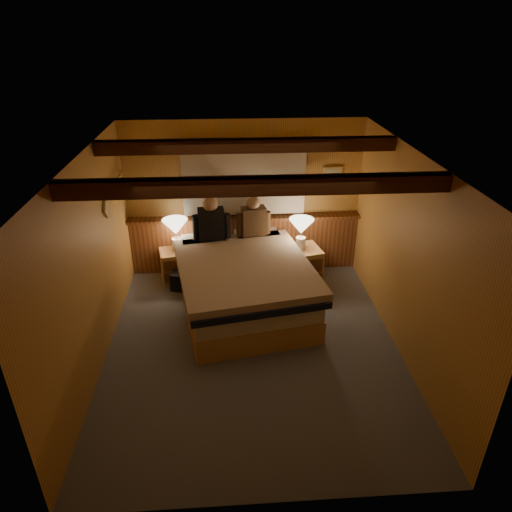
{
  "coord_description": "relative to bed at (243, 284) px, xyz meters",
  "views": [
    {
      "loc": [
        -0.27,
        -4.56,
        3.65
      ],
      "look_at": [
        0.07,
        0.4,
        1.07
      ],
      "focal_mm": 32.0,
      "sensor_mm": 36.0,
      "label": 1
    }
  ],
  "objects": [
    {
      "name": "floor",
      "position": [
        0.07,
        -0.88,
        -0.39
      ],
      "size": [
        4.2,
        4.2,
        0.0
      ],
      "primitive_type": "plane",
      "color": "slate",
      "rests_on": "ground"
    },
    {
      "name": "ceiling",
      "position": [
        0.07,
        -0.88,
        2.01
      ],
      "size": [
        4.2,
        4.2,
        0.0
      ],
      "primitive_type": "plane",
      "rotation": [
        3.14,
        0.0,
        0.0
      ],
      "color": "tan",
      "rests_on": "wall_back"
    },
    {
      "name": "wall_back",
      "position": [
        0.07,
        1.22,
        0.81
      ],
      "size": [
        3.6,
        0.0,
        3.6
      ],
      "primitive_type": "plane",
      "rotation": [
        1.57,
        0.0,
        0.0
      ],
      "color": "gold",
      "rests_on": "floor"
    },
    {
      "name": "wall_left",
      "position": [
        -1.73,
        -0.88,
        0.81
      ],
      "size": [
        0.0,
        4.2,
        4.2
      ],
      "primitive_type": "plane",
      "rotation": [
        1.57,
        0.0,
        1.57
      ],
      "color": "gold",
      "rests_on": "floor"
    },
    {
      "name": "wall_right",
      "position": [
        1.87,
        -0.88,
        0.81
      ],
      "size": [
        0.0,
        4.2,
        4.2
      ],
      "primitive_type": "plane",
      "rotation": [
        1.57,
        0.0,
        -1.57
      ],
      "color": "gold",
      "rests_on": "floor"
    },
    {
      "name": "wall_front",
      "position": [
        0.07,
        -2.98,
        0.81
      ],
      "size": [
        3.6,
        0.0,
        3.6
      ],
      "primitive_type": "plane",
      "rotation": [
        -1.57,
        0.0,
        0.0
      ],
      "color": "gold",
      "rests_on": "floor"
    },
    {
      "name": "wainscot",
      "position": [
        0.07,
        1.16,
        0.09
      ],
      "size": [
        3.6,
        0.23,
        0.94
      ],
      "color": "brown",
      "rests_on": "wall_back"
    },
    {
      "name": "curtain_window",
      "position": [
        0.07,
        1.15,
        1.13
      ],
      "size": [
        2.18,
        0.09,
        1.11
      ],
      "color": "#4B2712",
      "rests_on": "wall_back"
    },
    {
      "name": "ceiling_beams",
      "position": [
        0.07,
        -0.73,
        1.92
      ],
      "size": [
        3.6,
        1.65,
        0.16
      ],
      "color": "#4B2712",
      "rests_on": "ceiling"
    },
    {
      "name": "coat_rail",
      "position": [
        -1.65,
        0.7,
        1.27
      ],
      "size": [
        0.05,
        0.55,
        0.24
      ],
      "color": "silver",
      "rests_on": "wall_left"
    },
    {
      "name": "framed_print",
      "position": [
        1.42,
        1.2,
        1.16
      ],
      "size": [
        0.3,
        0.04,
        0.25
      ],
      "color": "tan",
      "rests_on": "wall_back"
    },
    {
      "name": "bed",
      "position": [
        0.0,
        0.0,
        0.0
      ],
      "size": [
        2.04,
        2.48,
        0.76
      ],
      "rotation": [
        0.0,
        0.0,
        0.17
      ],
      "color": "tan",
      "rests_on": "floor"
    },
    {
      "name": "nightstand_left",
      "position": [
        -1.02,
        0.9,
        -0.15
      ],
      "size": [
        0.52,
        0.48,
        0.49
      ],
      "rotation": [
        0.0,
        0.0,
        0.21
      ],
      "color": "tan",
      "rests_on": "floor"
    },
    {
      "name": "nightstand_right",
      "position": [
        0.9,
        0.6,
        -0.09
      ],
      "size": [
        0.64,
        0.6,
        0.61
      ],
      "rotation": [
        0.0,
        0.0,
        0.21
      ],
      "color": "tan",
      "rests_on": "floor"
    },
    {
      "name": "lamp_left",
      "position": [
        -0.98,
        0.94,
        0.45
      ],
      "size": [
        0.38,
        0.38,
        0.5
      ],
      "color": "white",
      "rests_on": "nightstand_left"
    },
    {
      "name": "lamp_right",
      "position": [
        0.88,
        0.62,
        0.55
      ],
      "size": [
        0.37,
        0.37,
        0.48
      ],
      "color": "white",
      "rests_on": "nightstand_right"
    },
    {
      "name": "person_left",
      "position": [
        -0.43,
        0.75,
        0.63
      ],
      "size": [
        0.55,
        0.25,
        0.68
      ],
      "rotation": [
        0.0,
        0.0,
        0.09
      ],
      "color": "black",
      "rests_on": "bed"
    },
    {
      "name": "person_right",
      "position": [
        0.19,
        0.84,
        0.61
      ],
      "size": [
        0.52,
        0.26,
        0.64
      ],
      "rotation": [
        0.0,
        0.0,
        0.16
      ],
      "color": "#48311D",
      "rests_on": "bed"
    },
    {
      "name": "duffel_bag",
      "position": [
        -0.82,
        0.58,
        -0.25
      ],
      "size": [
        0.52,
        0.4,
        0.33
      ],
      "rotation": [
        0.0,
        0.0,
        -0.29
      ],
      "color": "black",
      "rests_on": "floor"
    }
  ]
}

